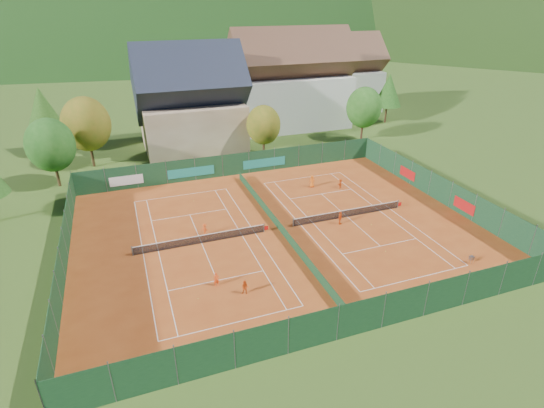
{
  "coord_description": "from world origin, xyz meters",
  "views": [
    {
      "loc": [
        -13.71,
        -35.44,
        21.42
      ],
      "look_at": [
        0.0,
        2.0,
        2.0
      ],
      "focal_mm": 28.0,
      "sensor_mm": 36.0,
      "label": 1
    }
  ],
  "objects": [
    {
      "name": "loose_ball_4",
      "position": [
        9.48,
        -2.43,
        0.03
      ],
      "size": [
        0.07,
        0.07,
        0.07
      ],
      "primitive_type": "sphere",
      "color": "#CCD833",
      "rests_on": "ground"
    },
    {
      "name": "tree_west_back",
      "position": [
        -24.0,
        34.0,
        6.74
      ],
      "size": [
        5.6,
        5.6,
        10.0
      ],
      "color": "#463219",
      "rests_on": "ground"
    },
    {
      "name": "tree_west_mid",
      "position": [
        -18.0,
        26.0,
        6.07
      ],
      "size": [
        6.44,
        6.44,
        9.78
      ],
      "color": "#422E17",
      "rests_on": "ground"
    },
    {
      "name": "court_divider",
      "position": [
        0.0,
        0.0,
        0.5
      ],
      "size": [
        0.03,
        28.8,
        1.0
      ],
      "color": "#14381E",
      "rests_on": "ground"
    },
    {
      "name": "tree_east_mid",
      "position": [
        34.0,
        32.0,
        6.06
      ],
      "size": [
        5.04,
        5.04,
        9.0
      ],
      "color": "#442D18",
      "rests_on": "ground"
    },
    {
      "name": "tree_center",
      "position": [
        6.0,
        22.0,
        4.72
      ],
      "size": [
        5.01,
        5.01,
        7.6
      ],
      "color": "#4D2E1B",
      "rests_on": "ground"
    },
    {
      "name": "fence_east",
      "position": [
        20.0,
        0.05,
        1.48
      ],
      "size": [
        0.09,
        32.0,
        3.0
      ],
      "color": "#153920",
      "rests_on": "ground"
    },
    {
      "name": "fence_west",
      "position": [
        -20.0,
        0.0,
        1.5
      ],
      "size": [
        0.04,
        32.0,
        3.0
      ],
      "color": "#153C1E",
      "rests_on": "ground"
    },
    {
      "name": "tree_east_back",
      "position": [
        26.0,
        40.0,
        6.74
      ],
      "size": [
        7.15,
        7.15,
        10.86
      ],
      "color": "#412517",
      "rests_on": "ground"
    },
    {
      "name": "ground",
      "position": [
        0.0,
        0.0,
        -0.02
      ],
      "size": [
        600.0,
        600.0,
        0.0
      ],
      "primitive_type": "plane",
      "color": "#314F18",
      "rests_on": "ground"
    },
    {
      "name": "clay_pad",
      "position": [
        0.0,
        0.0,
        0.01
      ],
      "size": [
        40.0,
        32.0,
        0.01
      ],
      "primitive_type": "cube",
      "color": "#A34318",
      "rests_on": "ground"
    },
    {
      "name": "tennis_net_left",
      "position": [
        -7.85,
        0.0,
        0.51
      ],
      "size": [
        13.3,
        0.1,
        1.02
      ],
      "color": "#59595B",
      "rests_on": "ground"
    },
    {
      "name": "player_left_far",
      "position": [
        -7.31,
        1.59,
        0.61
      ],
      "size": [
        0.9,
        0.79,
        1.21
      ],
      "primitive_type": "imported",
      "rotation": [
        0.0,
        0.0,
        2.6
      ],
      "color": "#EB4C14",
      "rests_on": "ground"
    },
    {
      "name": "fence_south",
      "position": [
        0.0,
        -16.0,
        1.5
      ],
      "size": [
        40.0,
        0.04,
        3.0
      ],
      "color": "#13341A",
      "rests_on": "ground"
    },
    {
      "name": "tree_east_front",
      "position": [
        24.0,
        24.0,
        5.39
      ],
      "size": [
        5.72,
        5.72,
        8.69
      ],
      "color": "#482919",
      "rests_on": "ground"
    },
    {
      "name": "player_right_far_a",
      "position": [
        7.8,
        8.74,
        0.77
      ],
      "size": [
        0.76,
        0.5,
        1.55
      ],
      "primitive_type": "imported",
      "rotation": [
        0.0,
        0.0,
        3.13
      ],
      "color": "orange",
      "rests_on": "ground"
    },
    {
      "name": "loose_ball_1",
      "position": [
        7.91,
        -7.39,
        0.03
      ],
      "size": [
        0.07,
        0.07,
        0.07
      ],
      "primitive_type": "sphere",
      "color": "#CCD833",
      "rests_on": "ground"
    },
    {
      "name": "tennis_net_right",
      "position": [
        8.15,
        0.0,
        0.51
      ],
      "size": [
        13.3,
        0.1,
        1.02
      ],
      "color": "#59595B",
      "rests_on": "ground"
    },
    {
      "name": "player_left_near",
      "position": [
        -8.19,
        -7.08,
        0.63
      ],
      "size": [
        0.48,
        0.34,
        1.27
      ],
      "primitive_type": "imported",
      "rotation": [
        0.0,
        0.0,
        -0.07
      ],
      "color": "#E84814",
      "rests_on": "ground"
    },
    {
      "name": "court_markings_right",
      "position": [
        8.0,
        0.0,
        0.01
      ],
      "size": [
        11.03,
        23.83,
        0.0
      ],
      "color": "white",
      "rests_on": "ground"
    },
    {
      "name": "tree_west_front",
      "position": [
        -22.0,
        20.0,
        5.39
      ],
      "size": [
        5.72,
        5.72,
        8.69
      ],
      "color": "#49321A",
      "rests_on": "ground"
    },
    {
      "name": "hotel_block_b",
      "position": [
        30.0,
        44.0,
        6.62
      ],
      "size": [
        17.28,
        10.0,
        15.5
      ],
      "color": "silver",
      "rests_on": "ground"
    },
    {
      "name": "loose_ball_0",
      "position": [
        -9.98,
        -8.25,
        0.03
      ],
      "size": [
        0.07,
        0.07,
        0.07
      ],
      "primitive_type": "sphere",
      "color": "#CCD833",
      "rests_on": "ground"
    },
    {
      "name": "hotel_block_a",
      "position": [
        16.0,
        36.0,
        7.38
      ],
      "size": [
        21.6,
        11.0,
        17.25
      ],
      "color": "silver",
      "rests_on": "ground"
    },
    {
      "name": "mountain_backdrop",
      "position": [
        28.54,
        233.48,
        -39.64
      ],
      "size": [
        820.0,
        530.0,
        242.0
      ],
      "color": "black",
      "rests_on": "ground"
    },
    {
      "name": "fence_north",
      "position": [
        -0.46,
        15.99,
        1.47
      ],
      "size": [
        40.0,
        0.1,
        3.0
      ],
      "color": "#153B21",
      "rests_on": "ground"
    },
    {
      "name": "player_right_near",
      "position": [
        6.45,
        -1.13,
        0.75
      ],
      "size": [
        0.88,
        0.88,
        1.5
      ],
      "primitive_type": "imported",
      "rotation": [
        0.0,
        0.0,
        0.79
      ],
      "color": "#E35014",
      "rests_on": "ground"
    },
    {
      "name": "chalet",
      "position": [
        -3.0,
        30.0,
        6.62
      ],
      "size": [
        16.2,
        12.0,
        16.0
      ],
      "color": "#CBB18F",
      "rests_on": "ground"
    },
    {
      "name": "loose_ball_3",
      "position": [
        -6.93,
        9.67,
        0.03
      ],
      "size": [
        0.07,
        0.07,
        0.07
      ],
      "primitive_type": "sphere",
      "color": "#CCD833",
      "rests_on": "ground"
    },
    {
      "name": "court_markings_left",
      "position": [
        -8.0,
        0.0,
        0.01
      ],
      "size": [
        11.03,
        23.83,
        0.0
      ],
      "color": "white",
      "rests_on": "ground"
    },
    {
      "name": "player_right_far_b",
      "position": [
        10.97,
        7.21,
        0.61
      ],
      "size": [
        1.09,
        1.02,
        1.22
      ],
      "primitive_type": "imported",
      "rotation": [
        0.0,
        0.0,
        3.86
      ],
      "color": "#D54912",
      "rests_on": "ground"
    },
    {
      "name": "player_left_mid",
      "position": [
        -6.3,
        -8.96,
        0.65
      ],
      "size": [
        0.78,
        0.73,
        1.29
      ],
      "primitive_type": "imported",
      "rotation": [
        0.0,
        0.0,
        -0.49
      ],
      "color": "#D34912",
      "rests_on": "ground"
    },
    {
      "name": "ball_hopper",
      "position": [
        13.99,
        -11.63,
        0.56
      ],
      "size": [
        0.34,
        0.34,
        0.8
      ],
      "color": "slate",
      "rests_on": "ground"
    },
    {
      "name": "loose_ball_2",
      "position": [
        4.41,
        2.54,
        0.03
      ],
      "size": [
        0.07,
        0.07,
        0.07
      ],
      "primitive_type": "sphere",
      "color": "#CCD833",
      "rests_on": "ground"
    }
  ]
}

